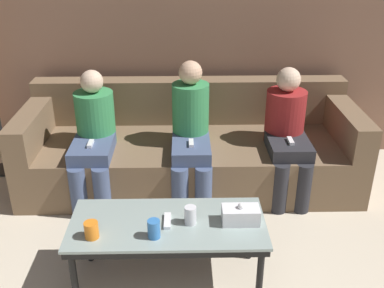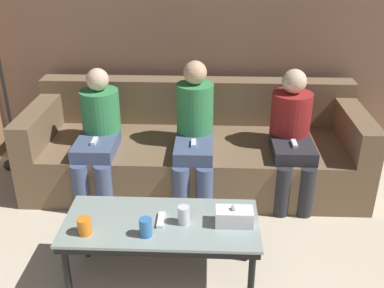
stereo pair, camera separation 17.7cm
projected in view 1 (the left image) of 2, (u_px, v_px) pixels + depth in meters
The scene contains 11 objects.
wall_back at pixel (189, 18), 3.97m from camera, with size 12.00×0.06×2.60m.
couch at pixel (190, 149), 3.90m from camera, with size 2.78×1.00×0.81m.
coffee_table at pixel (168, 228), 2.68m from camera, with size 1.16×0.52×0.45m.
cup_near_left at pixel (154, 229), 2.51m from camera, with size 0.07×0.07×0.11m.
cup_near_right at pixel (91, 230), 2.51m from camera, with size 0.08×0.08×0.10m.
cup_far_center at pixel (190, 215), 2.63m from camera, with size 0.07×0.07×0.11m.
tissue_box at pixel (241, 215), 2.64m from camera, with size 0.22×0.12×0.13m.
game_remote at pixel (167, 221), 2.65m from camera, with size 0.04×0.15×0.02m.
seated_person_left_end at pixel (94, 134), 3.56m from camera, with size 0.31×0.67×1.03m.
seated_person_mid_left at pixel (191, 130), 3.56m from camera, with size 0.31×0.67×1.10m.
seated_person_mid_right at pixel (287, 130), 3.60m from camera, with size 0.32×0.64×1.04m.
Camera 1 is at (-0.06, -0.24, 2.01)m, focal length 42.00 mm.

